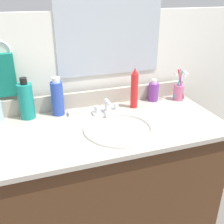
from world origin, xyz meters
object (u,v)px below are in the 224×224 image
at_px(bottle_shampoo_blue, 57,98).
at_px(cup_pink, 179,91).
at_px(soap_bar, 74,112).
at_px(hand_towel, 4,75).
at_px(faucet, 107,108).
at_px(bottle_spray_red, 134,89).
at_px(bottle_cream_purple, 153,91).
at_px(bottle_mouthwash_teal, 26,101).

relative_size(bottle_shampoo_blue, cup_pink, 1.09).
bearing_deg(soap_bar, bottle_shampoo_blue, 158.33).
bearing_deg(hand_towel, faucet, -16.99).
height_order(faucet, cup_pink, cup_pink).
bearing_deg(bottle_shampoo_blue, cup_pink, -1.93).
distance_m(hand_towel, bottle_spray_red, 0.69).
bearing_deg(bottle_cream_purple, bottle_shampoo_blue, -178.65).
xyz_separation_m(faucet, bottle_cream_purple, (0.32, 0.09, 0.03)).
height_order(hand_towel, bottle_spray_red, hand_towel).
bearing_deg(soap_bar, cup_pink, 0.56).
bearing_deg(soap_bar, bottle_cream_purple, 5.10).
xyz_separation_m(faucet, bottle_mouthwash_teal, (-0.41, 0.08, 0.07)).
height_order(bottle_cream_purple, bottle_spray_red, bottle_spray_red).
bearing_deg(faucet, soap_bar, 166.75).
bearing_deg(bottle_cream_purple, bottle_mouthwash_teal, -179.68).
relative_size(bottle_cream_purple, cup_pink, 0.69).
distance_m(hand_towel, faucet, 0.55).
distance_m(bottle_mouthwash_teal, cup_pink, 0.89).
bearing_deg(bottle_mouthwash_teal, faucet, -11.23).
bearing_deg(hand_towel, cup_pink, -6.14).
bearing_deg(cup_pink, bottle_mouthwash_teal, 177.80).
bearing_deg(cup_pink, hand_towel, 173.86).
bearing_deg(cup_pink, bottle_cream_purple, 165.97).
height_order(faucet, bottle_mouthwash_teal, bottle_mouthwash_teal).
bearing_deg(cup_pink, bottle_spray_red, -176.66).
relative_size(hand_towel, bottle_shampoo_blue, 1.05).
relative_size(bottle_cream_purple, bottle_spray_red, 0.57).
distance_m(bottle_cream_purple, bottle_mouthwash_teal, 0.73).
xyz_separation_m(bottle_cream_purple, bottle_shampoo_blue, (-0.57, -0.01, 0.04)).
bearing_deg(faucet, bottle_spray_red, 9.80).
height_order(hand_towel, bottle_shampoo_blue, hand_towel).
xyz_separation_m(hand_towel, bottle_cream_purple, (0.82, -0.07, -0.16)).
height_order(faucet, bottle_cream_purple, bottle_cream_purple).
relative_size(hand_towel, faucet, 1.38).
bearing_deg(hand_towel, bottle_shampoo_blue, -18.06).
distance_m(bottle_mouthwash_teal, soap_bar, 0.25).
height_order(faucet, bottle_shampoo_blue, bottle_shampoo_blue).
xyz_separation_m(hand_towel, soap_bar, (0.32, -0.11, -0.21)).
distance_m(bottle_shampoo_blue, soap_bar, 0.12).
relative_size(faucet, soap_bar, 2.50).
bearing_deg(bottle_spray_red, bottle_mouthwash_teal, 174.93).
relative_size(bottle_spray_red, cup_pink, 1.21).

